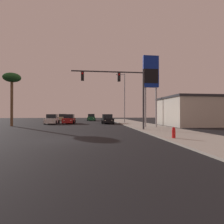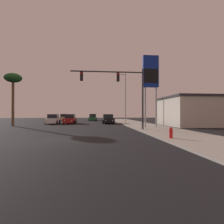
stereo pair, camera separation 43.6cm
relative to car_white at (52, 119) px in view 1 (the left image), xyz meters
The scene contains 13 objects.
ground_plane 19.43m from the car_white, 75.88° to the right, with size 120.00×120.00×0.00m, color black.
sidewalk_right 16.77m from the car_white, 31.81° to the right, with size 5.00×60.00×0.12m.
building_gas_station 23.76m from the car_white, 16.56° to the right, with size 10.30×8.30×4.30m.
car_white is the anchor object (origin of this frame).
car_black 9.62m from the car_white, ahead, with size 2.04×4.34×1.68m.
car_red 2.89m from the car_white, 11.50° to the left, with size 2.04×4.33×1.68m.
car_tan 12.59m from the car_white, 90.87° to the left, with size 2.04×4.31×1.68m.
car_green 14.38m from the car_white, 61.88° to the left, with size 2.04×4.32×1.68m.
traffic_light_mast 16.98m from the car_white, 52.12° to the right, with size 7.74×0.36×6.50m.
street_lamp 13.46m from the car_white, ahead, with size 1.74×0.24×9.00m.
gas_station_sign 18.37m from the car_white, 35.03° to the right, with size 2.00×0.42×9.00m.
fire_hydrant 23.38m from the car_white, 57.78° to the right, with size 0.24×0.34×0.76m.
palm_tree_near 8.83m from the car_white, 133.19° to the right, with size 2.40×2.40×7.64m.
Camera 1 is at (2.05, -12.46, 1.84)m, focal length 28.00 mm.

